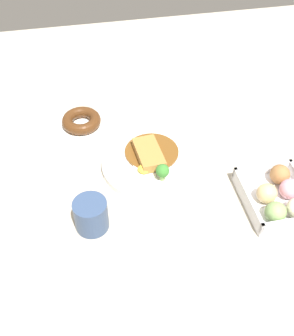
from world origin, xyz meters
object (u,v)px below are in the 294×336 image
(curry_plate, at_px, (150,162))
(donut_box, at_px, (279,197))
(coffee_mug, at_px, (91,215))
(chocolate_ring_donut, at_px, (81,121))

(curry_plate, bearing_deg, donut_box, -123.97)
(coffee_mug, bearing_deg, chocolate_ring_donut, -1.14)
(curry_plate, bearing_deg, coffee_mug, 134.36)
(curry_plate, height_order, chocolate_ring_donut, curry_plate)
(curry_plate, relative_size, chocolate_ring_donut, 1.70)
(donut_box, bearing_deg, curry_plate, 56.03)
(curry_plate, relative_size, coffee_mug, 3.18)
(donut_box, xyz_separation_m, chocolate_ring_donut, (0.38, 0.43, -0.01))
(chocolate_ring_donut, bearing_deg, curry_plate, -141.52)
(chocolate_ring_donut, bearing_deg, donut_box, -131.64)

